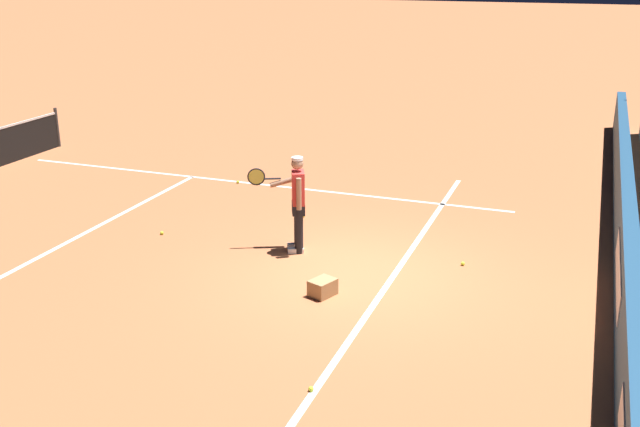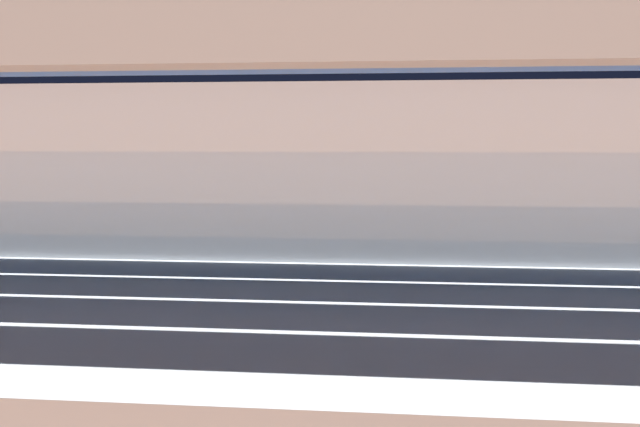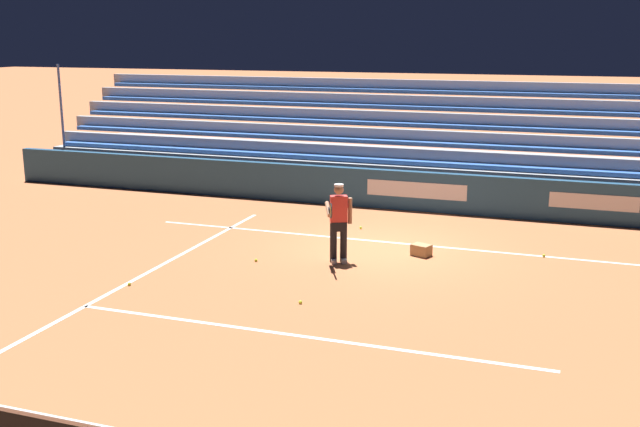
{
  "view_description": "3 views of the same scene",
  "coord_description": "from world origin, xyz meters",
  "px_view_note": "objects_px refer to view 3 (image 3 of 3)",
  "views": [
    {
      "loc": [
        -10.85,
        -3.27,
        4.95
      ],
      "look_at": [
        -0.12,
        0.69,
        1.02
      ],
      "focal_mm": 42.0,
      "sensor_mm": 36.0,
      "label": 1
    },
    {
      "loc": [
        0.6,
        -11.07,
        2.53
      ],
      "look_at": [
        -0.22,
        -0.12,
        0.9
      ],
      "focal_mm": 28.0,
      "sensor_mm": 36.0,
      "label": 2
    },
    {
      "loc": [
        -4.13,
        16.15,
        4.78
      ],
      "look_at": [
        1.05,
        1.35,
        1.03
      ],
      "focal_mm": 42.0,
      "sensor_mm": 36.0,
      "label": 3
    }
  ],
  "objects_px": {
    "tennis_ball_far_right": "(300,302)",
    "tennis_ball_midcourt": "(256,260)",
    "tennis_ball_on_baseline": "(544,256)",
    "tennis_ball_by_box": "(361,228)",
    "ball_box_cardboard": "(421,250)",
    "tennis_player": "(338,222)",
    "tennis_ball_toward_net": "(129,284)"
  },
  "relations": [
    {
      "from": "tennis_ball_far_right",
      "to": "tennis_ball_midcourt",
      "type": "relative_size",
      "value": 1.0
    },
    {
      "from": "tennis_ball_on_baseline",
      "to": "tennis_ball_by_box",
      "type": "bearing_deg",
      "value": -12.81
    },
    {
      "from": "tennis_ball_far_right",
      "to": "tennis_ball_by_box",
      "type": "height_order",
      "value": "same"
    },
    {
      "from": "tennis_ball_midcourt",
      "to": "ball_box_cardboard",
      "type": "bearing_deg",
      "value": -153.74
    },
    {
      "from": "tennis_player",
      "to": "ball_box_cardboard",
      "type": "relative_size",
      "value": 4.29
    },
    {
      "from": "tennis_ball_far_right",
      "to": "ball_box_cardboard",
      "type": "bearing_deg",
      "value": -111.15
    },
    {
      "from": "tennis_player",
      "to": "tennis_ball_by_box",
      "type": "xyz_separation_m",
      "value": [
        0.34,
        -2.89,
        -0.86
      ]
    },
    {
      "from": "tennis_ball_midcourt",
      "to": "tennis_ball_by_box",
      "type": "height_order",
      "value": "same"
    },
    {
      "from": "ball_box_cardboard",
      "to": "tennis_ball_midcourt",
      "type": "xyz_separation_m",
      "value": [
        3.29,
        1.62,
        -0.1
      ]
    },
    {
      "from": "tennis_ball_on_baseline",
      "to": "tennis_ball_toward_net",
      "type": "bearing_deg",
      "value": 31.88
    },
    {
      "from": "tennis_ball_far_right",
      "to": "tennis_ball_toward_net",
      "type": "distance_m",
      "value": 3.53
    },
    {
      "from": "tennis_ball_far_right",
      "to": "tennis_ball_by_box",
      "type": "bearing_deg",
      "value": -85.09
    },
    {
      "from": "tennis_ball_midcourt",
      "to": "tennis_ball_on_baseline",
      "type": "relative_size",
      "value": 1.0
    },
    {
      "from": "ball_box_cardboard",
      "to": "tennis_ball_toward_net",
      "type": "relative_size",
      "value": 6.06
    },
    {
      "from": "tennis_ball_by_box",
      "to": "tennis_ball_toward_net",
      "type": "height_order",
      "value": "same"
    },
    {
      "from": "tennis_player",
      "to": "tennis_ball_midcourt",
      "type": "bearing_deg",
      "value": 18.18
    },
    {
      "from": "ball_box_cardboard",
      "to": "tennis_ball_far_right",
      "type": "xyz_separation_m",
      "value": [
        1.45,
        3.75,
        -0.1
      ]
    },
    {
      "from": "ball_box_cardboard",
      "to": "tennis_ball_by_box",
      "type": "distance_m",
      "value": 2.66
    },
    {
      "from": "ball_box_cardboard",
      "to": "tennis_ball_on_baseline",
      "type": "bearing_deg",
      "value": -162.87
    },
    {
      "from": "tennis_ball_toward_net",
      "to": "ball_box_cardboard",
      "type": "bearing_deg",
      "value": -141.88
    },
    {
      "from": "tennis_ball_midcourt",
      "to": "tennis_ball_on_baseline",
      "type": "bearing_deg",
      "value": -157.61
    },
    {
      "from": "tennis_ball_far_right",
      "to": "tennis_player",
      "type": "bearing_deg",
      "value": -86.96
    },
    {
      "from": "tennis_ball_midcourt",
      "to": "tennis_ball_on_baseline",
      "type": "xyz_separation_m",
      "value": [
        -5.87,
        -2.42,
        0.0
      ]
    },
    {
      "from": "tennis_ball_far_right",
      "to": "tennis_ball_on_baseline",
      "type": "relative_size",
      "value": 1.0
    },
    {
      "from": "ball_box_cardboard",
      "to": "tennis_ball_toward_net",
      "type": "distance_m",
      "value": 6.33
    },
    {
      "from": "tennis_player",
      "to": "tennis_ball_far_right",
      "type": "bearing_deg",
      "value": 93.04
    },
    {
      "from": "tennis_ball_far_right",
      "to": "tennis_ball_toward_net",
      "type": "bearing_deg",
      "value": 2.49
    },
    {
      "from": "tennis_ball_midcourt",
      "to": "tennis_player",
      "type": "bearing_deg",
      "value": -161.82
    },
    {
      "from": "tennis_player",
      "to": "ball_box_cardboard",
      "type": "height_order",
      "value": "tennis_player"
    },
    {
      "from": "tennis_player",
      "to": "tennis_ball_midcourt",
      "type": "distance_m",
      "value": 1.98
    },
    {
      "from": "tennis_ball_far_right",
      "to": "tennis_ball_toward_net",
      "type": "height_order",
      "value": "same"
    },
    {
      "from": "tennis_player",
      "to": "tennis_ball_on_baseline",
      "type": "bearing_deg",
      "value": -155.98
    }
  ]
}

